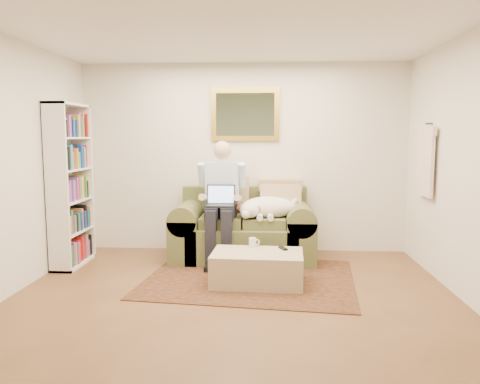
# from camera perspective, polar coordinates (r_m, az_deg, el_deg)

# --- Properties ---
(room_shell) EXTENTS (4.51, 5.00, 2.61)m
(room_shell) POSITION_cam_1_polar(r_m,az_deg,el_deg) (4.39, -0.98, 2.84)
(room_shell) COLOR brown
(room_shell) RESTS_ON ground
(rug) EXTENTS (2.49, 2.09, 0.01)m
(rug) POSITION_cam_1_polar(r_m,az_deg,el_deg) (5.38, 1.22, -10.47)
(rug) COLOR black
(rug) RESTS_ON room_shell
(sofa) EXTENTS (1.83, 0.93, 1.10)m
(sofa) POSITION_cam_1_polar(r_m,az_deg,el_deg) (6.16, 0.41, -5.25)
(sofa) COLOR brown
(sofa) RESTS_ON room_shell
(seated_man) EXTENTS (0.60, 0.86, 1.54)m
(seated_man) POSITION_cam_1_polar(r_m,az_deg,el_deg) (5.93, -2.33, -1.26)
(seated_man) COLOR #8CADD8
(seated_man) RESTS_ON sofa
(laptop) EXTENTS (0.36, 0.28, 0.26)m
(laptop) POSITION_cam_1_polar(r_m,az_deg,el_deg) (5.86, -2.39, -0.99)
(laptop) COLOR black
(laptop) RESTS_ON seated_man
(sleeping_dog) EXTENTS (0.75, 0.47, 0.28)m
(sleeping_dog) POSITION_cam_1_polar(r_m,az_deg,el_deg) (5.99, 3.51, -1.87)
(sleeping_dog) COLOR white
(sleeping_dog) RESTS_ON sofa
(ottoman) EXTENTS (1.01, 0.67, 0.36)m
(ottoman) POSITION_cam_1_polar(r_m,az_deg,el_deg) (5.15, 2.12, -9.27)
(ottoman) COLOR tan
(ottoman) RESTS_ON room_shell
(coffee_mug) EXTENTS (0.08, 0.08, 0.10)m
(coffee_mug) POSITION_cam_1_polar(r_m,az_deg,el_deg) (5.35, 1.54, -6.14)
(coffee_mug) COLOR white
(coffee_mug) RESTS_ON ottoman
(tv_remote) EXTENTS (0.10, 0.16, 0.02)m
(tv_remote) POSITION_cam_1_polar(r_m,az_deg,el_deg) (5.25, 5.27, -6.85)
(tv_remote) COLOR black
(tv_remote) RESTS_ON ottoman
(bookshelf) EXTENTS (0.28, 0.80, 2.00)m
(bookshelf) POSITION_cam_1_polar(r_m,az_deg,el_deg) (6.14, -19.99, 0.76)
(bookshelf) COLOR white
(bookshelf) RESTS_ON room_shell
(wall_mirror) EXTENTS (0.94, 0.04, 0.72)m
(wall_mirror) POSITION_cam_1_polar(r_m,az_deg,el_deg) (6.50, 0.63, 9.43)
(wall_mirror) COLOR gold
(wall_mirror) RESTS_ON room_shell
(hanging_shirt) EXTENTS (0.06, 0.52, 0.90)m
(hanging_shirt) POSITION_cam_1_polar(r_m,az_deg,el_deg) (5.92, 21.70, 3.88)
(hanging_shirt) COLOR #FADACE
(hanging_shirt) RESTS_ON room_shell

